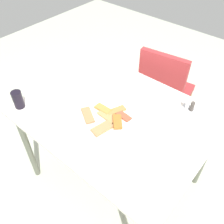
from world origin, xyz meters
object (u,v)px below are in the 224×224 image
at_px(pide_platter, 106,117).
at_px(paper_napkin, 168,147).
at_px(drinking_glass, 61,92).
at_px(fork, 167,148).
at_px(soda_can, 18,100).
at_px(dining_chair, 164,88).
at_px(condiment_caddy, 189,108).
at_px(spoon, 170,144).
at_px(dining_table, 116,122).
at_px(salad_plate_greens, 104,77).

bearing_deg(pide_platter, paper_napkin, 8.34).
bearing_deg(drinking_glass, fork, 6.62).
bearing_deg(soda_can, drinking_glass, 58.50).
bearing_deg(fork, dining_chair, 132.56).
distance_m(dining_chair, condiment_caddy, 0.64).
bearing_deg(spoon, dining_table, -167.13).
height_order(dining_table, soda_can, soda_can).
relative_size(dining_table, soda_can, 9.79).
relative_size(drinking_glass, fork, 0.57).
bearing_deg(condiment_caddy, drinking_glass, -147.94).
relative_size(paper_napkin, condiment_caddy, 1.48).
xyz_separation_m(pide_platter, soda_can, (-0.51, -0.29, 0.05)).
relative_size(dining_table, drinking_glass, 10.81).
height_order(soda_can, spoon, soda_can).
relative_size(pide_platter, spoon, 1.98).
relative_size(dining_chair, soda_can, 7.32).
relative_size(dining_table, spoon, 7.40).
bearing_deg(fork, pide_platter, -162.02).
bearing_deg(soda_can, dining_chair, 66.61).
relative_size(spoon, condiment_caddy, 1.59).
xyz_separation_m(dining_table, salad_plate_greens, (-0.31, 0.23, 0.09)).
xyz_separation_m(spoon, condiment_caddy, (-0.06, 0.33, 0.02)).
distance_m(pide_platter, condiment_caddy, 0.54).
distance_m(pide_platter, salad_plate_greens, 0.42).
bearing_deg(paper_napkin, dining_chair, 121.07).
distance_m(dining_chair, fork, 0.93).
distance_m(pide_platter, spoon, 0.42).
relative_size(salad_plate_greens, spoon, 1.36).
height_order(drinking_glass, condiment_caddy, drinking_glass).
bearing_deg(pide_platter, dining_chair, 92.49).
distance_m(drinking_glass, spoon, 0.79).
bearing_deg(soda_can, condiment_caddy, 38.50).
bearing_deg(paper_napkin, salad_plate_greens, 161.26).
height_order(drinking_glass, spoon, drinking_glass).
bearing_deg(condiment_caddy, pide_platter, -131.58).
xyz_separation_m(pide_platter, fork, (0.42, 0.04, -0.01)).
xyz_separation_m(drinking_glass, fork, (0.78, 0.09, -0.05)).
bearing_deg(salad_plate_greens, drinking_glass, -101.82).
relative_size(dining_chair, paper_napkin, 5.96).
distance_m(dining_table, soda_can, 0.65).
xyz_separation_m(pide_platter, drinking_glass, (-0.36, -0.05, 0.04)).
height_order(drinking_glass, fork, drinking_glass).
bearing_deg(salad_plate_greens, dining_table, -36.16).
bearing_deg(pide_platter, soda_can, -150.69).
distance_m(dining_table, condiment_caddy, 0.49).
xyz_separation_m(soda_can, condiment_caddy, (0.87, 0.69, -0.04)).
bearing_deg(spoon, soda_can, -146.23).
xyz_separation_m(salad_plate_greens, spoon, (0.71, -0.22, -0.01)).
distance_m(pide_platter, paper_napkin, 0.42).
distance_m(paper_napkin, spoon, 0.02).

